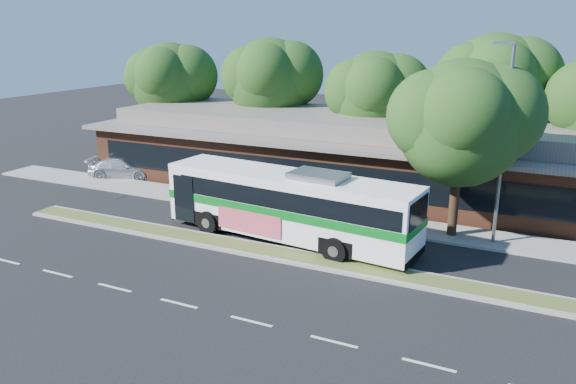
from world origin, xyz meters
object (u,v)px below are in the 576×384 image
(transit_bus, at_px, (290,201))
(sedan, at_px, (123,168))
(sidewalk_tree, at_px, (471,121))
(lamp_post, at_px, (503,140))

(transit_bus, distance_m, sedan, 16.04)
(transit_bus, xyz_separation_m, sidewalk_tree, (7.21, 3.84, 3.66))
(lamp_post, height_order, sidewalk_tree, lamp_post)
(sidewalk_tree, bearing_deg, transit_bus, -151.96)
(transit_bus, xyz_separation_m, sedan, (-14.96, 5.65, -1.27))
(lamp_post, bearing_deg, transit_bus, -157.99)
(sedan, relative_size, sidewalk_tree, 0.54)
(lamp_post, distance_m, sedan, 24.10)
(lamp_post, relative_size, sedan, 2.00)
(sedan, distance_m, sidewalk_tree, 22.79)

